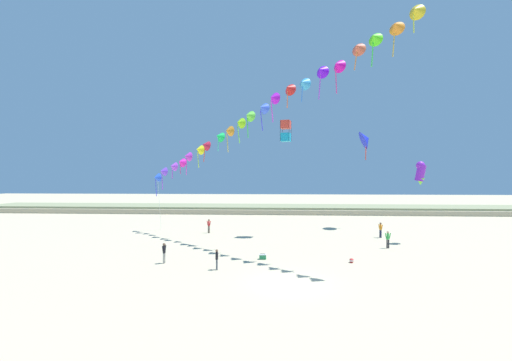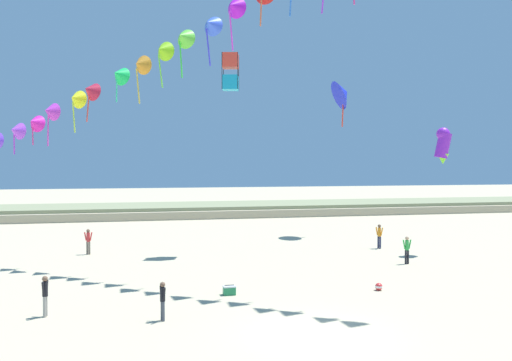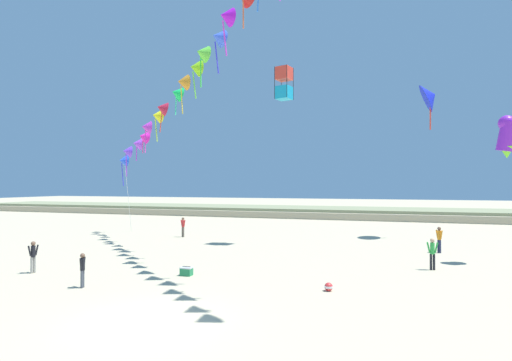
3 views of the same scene
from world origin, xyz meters
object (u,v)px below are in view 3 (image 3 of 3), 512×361
person_mid_center (83,268)px  person_far_left (432,252)px  beach_ball (329,287)px  large_kite_low_lead (284,83)px  person_near_right (439,238)px  large_kite_high_solo (507,135)px  beach_cooler (186,271)px  large_kite_mid_trail (430,97)px  person_near_left (33,255)px  person_far_right (183,226)px

person_mid_center → person_far_left: 17.53m
beach_ball → large_kite_low_lead: bearing=112.1°
person_near_right → large_kite_high_solo: 7.75m
large_kite_low_lead → large_kite_high_solo: (14.05, -3.34, -4.91)m
beach_ball → beach_cooler: bearing=174.1°
large_kite_mid_trail → large_kite_low_lead: bearing=-146.8°
large_kite_mid_trail → beach_ball: (-6.04, -19.64, -11.93)m
person_near_left → person_far_left: (19.71, 7.16, 0.03)m
person_near_right → person_mid_center: (-16.21, -14.72, -0.13)m
person_near_left → person_far_left: 20.97m
person_near_right → large_kite_mid_trail: size_ratio=0.42×
person_far_right → beach_ball: (14.49, -13.94, -0.81)m
beach_ball → large_kite_mid_trail: bearing=72.9°
person_mid_center → beach_cooler: person_mid_center is taller
beach_cooler → person_far_left: bearing=23.7°
person_mid_center → person_far_right: person_far_right is taller
person_near_right → large_kite_high_solo: large_kite_high_solo is taller
person_near_left → large_kite_high_solo: (24.01, 10.24, 6.49)m
large_kite_high_solo → beach_ball: size_ratio=6.89×
person_near_right → person_far_left: bearing=-99.9°
large_kite_mid_trail → person_mid_center: bearing=-126.3°
large_kite_high_solo → person_far_right: bearing=168.3°
person_near_left → person_far_right: bearing=88.1°
person_far_right → beach_ball: person_far_right is taller
person_far_left → large_kite_low_lead: size_ratio=0.69×
large_kite_low_lead → large_kite_high_solo: large_kite_low_lead is taller
person_mid_center → large_kite_mid_trail: (16.48, 22.44, 11.22)m
person_far_left → beach_ball: bearing=-128.4°
person_far_right → large_kite_mid_trail: (20.52, 5.70, 11.11)m
person_near_left → beach_ball: 15.06m
person_far_right → large_kite_high_solo: large_kite_high_solo is taller
beach_cooler → beach_ball: beach_cooler is taller
person_near_left → person_mid_center: 4.82m
person_mid_center → beach_ball: (10.45, 2.80, -0.70)m
person_mid_center → beach_ball: 10.84m
person_near_right → person_mid_center: 21.90m
person_far_left → beach_cooler: size_ratio=2.94×
person_near_right → large_kite_high_solo: bearing=-41.3°
person_near_left → large_kite_high_solo: bearing=23.1°
person_far_left → large_kite_mid_trail: size_ratio=0.41×
person_near_right → large_kite_mid_trail: 13.52m
person_far_left → large_kite_mid_trail: 17.68m
beach_ball → person_near_right: bearing=64.2°
person_near_left → person_near_right: bearing=32.3°
person_near_left → beach_ball: person_near_left is taller
person_near_right → large_kite_high_solo: (3.26, -2.86, 6.43)m
large_kite_mid_trail → large_kite_high_solo: bearing=-74.2°
large_kite_mid_trail → beach_cooler: (-13.23, -18.89, -11.89)m
person_far_left → person_far_right: bearing=157.5°
large_kite_high_solo → beach_ball: large_kite_high_solo is taller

